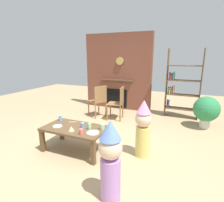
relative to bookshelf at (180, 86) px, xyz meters
The scene contains 18 objects.
ground_plane 2.90m from the bookshelf, 119.47° to the right, with size 12.00×12.00×0.00m, color tan.
brick_fireplace_feature 1.98m from the bookshelf, behind, with size 2.20×0.28×2.40m.
bookshelf is the anchor object (origin of this frame).
coffee_table 3.24m from the bookshelf, 120.19° to the right, with size 1.14×0.64×0.45m.
paper_cup_near_left 2.90m from the bookshelf, 112.72° to the right, with size 0.08×0.08×0.09m, color #8CD18C.
paper_cup_near_right 3.11m from the bookshelf, 118.49° to the right, with size 0.07×0.07×0.09m, color #669EE0.
paper_cup_center 3.34m from the bookshelf, 128.66° to the right, with size 0.06×0.06×0.10m, color #669EE0.
paper_cup_far_left 3.06m from the bookshelf, 115.71° to the right, with size 0.06×0.06×0.11m, color #8CD18C.
paper_cup_far_right 3.29m from the bookshelf, 114.18° to the right, with size 0.06×0.06×0.09m, color #E5666B.
paper_plate_front 3.48m from the bookshelf, 123.84° to the right, with size 0.17×0.17×0.01m, color white.
paper_plate_rear 3.13m from the bookshelf, 112.51° to the right, with size 0.21×0.21×0.01m, color white.
birthday_cake_slice 3.34m from the bookshelf, 118.20° to the right, with size 0.10×0.10×0.08m, color #EAC68C.
table_fork 3.17m from the bookshelf, 125.03° to the right, with size 0.15×0.02×0.01m, color silver.
child_with_cone_hat 3.64m from the bookshelf, 98.62° to the right, with size 0.28×0.28×1.02m.
child_in_pink 2.53m from the bookshelf, 99.94° to the right, with size 0.28×0.28×1.00m.
dining_chair_left 2.31m from the bookshelf, 157.03° to the right, with size 0.54×0.54×0.90m.
dining_chair_middle 1.78m from the bookshelf, 149.56° to the right, with size 0.46×0.46×0.90m.
potted_plant_tall 1.01m from the bookshelf, 43.82° to the right, with size 0.60×0.60×0.78m.
Camera 1 is at (1.57, -2.90, 1.71)m, focal length 28.91 mm.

